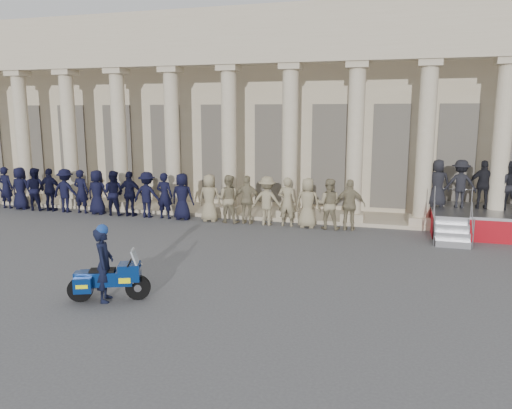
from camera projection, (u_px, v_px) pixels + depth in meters
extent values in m
plane|color=#4B4B4E|center=(178.00, 277.00, 13.53)|extent=(90.00, 90.00, 0.00)
cube|color=#BFAE8F|center=(295.00, 110.00, 26.87)|extent=(40.00, 10.00, 9.00)
cube|color=#BFAE8F|center=(264.00, 213.00, 21.82)|extent=(40.00, 2.60, 0.15)
cube|color=#BFAE8F|center=(259.00, 51.00, 19.84)|extent=(35.80, 1.00, 1.00)
cube|color=#BFAE8F|center=(259.00, 22.00, 19.64)|extent=(35.80, 1.00, 1.20)
cube|color=#BFAE8F|center=(28.00, 198.00, 24.25)|extent=(0.90, 0.90, 0.30)
cylinder|color=#BFAE8F|center=(23.00, 137.00, 23.72)|extent=(0.64, 0.64, 5.60)
cube|color=#BFAE8F|center=(18.00, 74.00, 23.19)|extent=(0.85, 0.85, 0.24)
cube|color=#BFAE8F|center=(74.00, 200.00, 23.54)|extent=(0.90, 0.90, 0.30)
cylinder|color=#BFAE8F|center=(70.00, 138.00, 23.00)|extent=(0.64, 0.64, 5.60)
cube|color=#BFAE8F|center=(65.00, 72.00, 22.47)|extent=(0.85, 0.85, 0.24)
cube|color=#BFAE8F|center=(123.00, 203.00, 22.82)|extent=(0.90, 0.90, 0.30)
cylinder|color=#BFAE8F|center=(119.00, 138.00, 22.28)|extent=(0.64, 0.64, 5.60)
cube|color=#BFAE8F|center=(116.00, 71.00, 21.75)|extent=(0.85, 0.85, 0.24)
cube|color=#BFAE8F|center=(174.00, 206.00, 22.10)|extent=(0.90, 0.90, 0.30)
cylinder|color=#BFAE8F|center=(172.00, 139.00, 21.56)|extent=(0.64, 0.64, 5.60)
cube|color=#BFAE8F|center=(170.00, 70.00, 21.03)|extent=(0.85, 0.85, 0.24)
cube|color=#BFAE8F|center=(230.00, 209.00, 21.38)|extent=(0.90, 0.90, 0.30)
cylinder|color=#BFAE8F|center=(229.00, 140.00, 20.85)|extent=(0.64, 0.64, 5.60)
cube|color=#BFAE8F|center=(228.00, 68.00, 20.31)|extent=(0.85, 0.85, 0.24)
cube|color=#BFAE8F|center=(289.00, 213.00, 20.67)|extent=(0.90, 0.90, 0.30)
cylinder|color=#BFAE8F|center=(290.00, 141.00, 20.13)|extent=(0.64, 0.64, 5.60)
cube|color=#BFAE8F|center=(291.00, 67.00, 19.60)|extent=(0.85, 0.85, 0.24)
cube|color=#BFAE8F|center=(352.00, 216.00, 19.95)|extent=(0.90, 0.90, 0.30)
cylinder|color=#BFAE8F|center=(355.00, 142.00, 19.41)|extent=(0.64, 0.64, 5.60)
cube|color=#BFAE8F|center=(358.00, 65.00, 18.88)|extent=(0.85, 0.85, 0.24)
cube|color=#BFAE8F|center=(421.00, 220.00, 19.23)|extent=(0.90, 0.90, 0.30)
cylinder|color=#BFAE8F|center=(425.00, 143.00, 18.69)|extent=(0.64, 0.64, 5.60)
cube|color=#BFAE8F|center=(430.00, 63.00, 18.16)|extent=(0.85, 0.85, 0.24)
cube|color=#BFAE8F|center=(494.00, 224.00, 18.51)|extent=(0.90, 0.90, 0.30)
cylinder|color=#BFAE8F|center=(501.00, 145.00, 17.98)|extent=(0.64, 0.64, 5.60)
cube|color=#BFAE8F|center=(509.00, 61.00, 17.44)|extent=(0.85, 0.85, 0.24)
cube|color=black|center=(31.00, 148.00, 26.11)|extent=(1.30, 0.12, 4.20)
cube|color=black|center=(74.00, 149.00, 25.39)|extent=(1.30, 0.12, 4.20)
cube|color=black|center=(119.00, 150.00, 24.67)|extent=(1.30, 0.12, 4.20)
cube|color=black|center=(167.00, 151.00, 23.96)|extent=(1.30, 0.12, 4.20)
cube|color=black|center=(217.00, 153.00, 23.24)|extent=(1.30, 0.12, 4.20)
cube|color=black|center=(271.00, 154.00, 22.52)|extent=(1.30, 0.12, 4.20)
cube|color=black|center=(329.00, 155.00, 21.80)|extent=(1.30, 0.12, 4.20)
cube|color=black|center=(390.00, 157.00, 21.09)|extent=(1.30, 0.12, 4.20)
cube|color=black|center=(456.00, 158.00, 20.37)|extent=(1.30, 0.12, 4.20)
imported|color=black|center=(6.00, 188.00, 23.07)|extent=(0.71, 0.46, 1.94)
imported|color=black|center=(20.00, 188.00, 22.85)|extent=(0.95, 0.62, 1.94)
imported|color=black|center=(35.00, 189.00, 22.62)|extent=(0.94, 0.73, 1.94)
imported|color=black|center=(50.00, 190.00, 22.40)|extent=(1.14, 0.47, 1.94)
imported|color=black|center=(66.00, 191.00, 22.18)|extent=(1.25, 0.72, 1.94)
imported|color=black|center=(81.00, 191.00, 21.96)|extent=(0.71, 0.46, 1.94)
imported|color=black|center=(97.00, 192.00, 21.73)|extent=(0.95, 0.62, 1.94)
imported|color=black|center=(114.00, 193.00, 21.51)|extent=(0.94, 0.73, 1.94)
imported|color=black|center=(130.00, 194.00, 21.29)|extent=(1.14, 0.47, 1.94)
imported|color=black|center=(147.00, 195.00, 21.06)|extent=(1.25, 0.72, 1.94)
imported|color=black|center=(165.00, 196.00, 20.84)|extent=(0.71, 0.46, 1.94)
imported|color=black|center=(182.00, 197.00, 20.62)|extent=(0.95, 0.62, 1.94)
imported|color=gray|center=(210.00, 198.00, 20.28)|extent=(0.95, 0.62, 1.94)
imported|color=gray|center=(228.00, 199.00, 20.06)|extent=(0.94, 0.73, 1.94)
imported|color=gray|center=(247.00, 200.00, 19.84)|extent=(1.14, 0.47, 1.94)
imported|color=gray|center=(267.00, 201.00, 19.61)|extent=(1.25, 0.72, 1.94)
imported|color=gray|center=(287.00, 202.00, 19.39)|extent=(0.71, 0.46, 1.94)
imported|color=gray|center=(308.00, 203.00, 19.17)|extent=(0.95, 0.62, 1.94)
imported|color=gray|center=(329.00, 204.00, 18.95)|extent=(0.94, 0.73, 1.94)
imported|color=gray|center=(350.00, 205.00, 18.72)|extent=(1.14, 0.47, 1.94)
cube|color=gray|center=(494.00, 211.00, 18.23)|extent=(4.36, 3.11, 0.10)
cube|color=#A70D17|center=(501.00, 233.00, 16.86)|extent=(4.36, 0.04, 0.78)
cube|color=#A70D17|center=(431.00, 220.00, 18.91)|extent=(0.04, 3.11, 0.78)
cube|color=gray|center=(453.00, 244.00, 16.48)|extent=(1.10, 0.28, 0.22)
cube|color=gray|center=(453.00, 236.00, 16.70)|extent=(1.10, 0.28, 0.22)
cube|color=gray|center=(452.00, 227.00, 16.93)|extent=(1.10, 0.28, 0.22)
cube|color=gray|center=(452.00, 219.00, 17.15)|extent=(1.10, 0.28, 0.22)
cylinder|color=gray|center=(489.00, 190.00, 19.55)|extent=(4.36, 0.04, 0.04)
imported|color=black|center=(438.00, 183.00, 18.80)|extent=(0.88, 0.57, 1.79)
imported|color=black|center=(460.00, 184.00, 18.58)|extent=(1.16, 0.67, 1.79)
imported|color=black|center=(484.00, 185.00, 18.36)|extent=(1.05, 0.44, 1.79)
imported|color=black|center=(507.00, 185.00, 18.14)|extent=(0.87, 0.68, 1.79)
cylinder|color=black|center=(138.00, 287.00, 11.86)|extent=(0.59, 0.34, 0.59)
cylinder|color=black|center=(80.00, 289.00, 11.73)|extent=(0.59, 0.34, 0.59)
cube|color=navy|center=(111.00, 278.00, 11.75)|extent=(1.09, 0.73, 0.34)
cube|color=navy|center=(130.00, 272.00, 11.77)|extent=(0.63, 0.61, 0.40)
cube|color=silver|center=(130.00, 280.00, 11.81)|extent=(0.28, 0.32, 0.11)
cube|color=#B2BFCC|center=(136.00, 259.00, 11.73)|extent=(0.33, 0.45, 0.48)
cube|color=black|center=(102.00, 271.00, 11.70)|extent=(0.65, 0.50, 0.09)
cube|color=navy|center=(81.00, 276.00, 11.67)|extent=(0.40, 0.40, 0.20)
cube|color=navy|center=(83.00, 285.00, 11.42)|extent=(0.45, 0.33, 0.36)
cube|color=#FDFF0D|center=(83.00, 285.00, 11.42)|extent=(0.33, 0.30, 0.09)
cube|color=navy|center=(88.00, 277.00, 11.98)|extent=(0.45, 0.33, 0.36)
cube|color=#FDFF0D|center=(88.00, 277.00, 11.98)|extent=(0.33, 0.30, 0.09)
cylinder|color=silver|center=(94.00, 287.00, 11.97)|extent=(0.53, 0.28, 0.09)
cylinder|color=black|center=(129.00, 263.00, 11.73)|extent=(0.27, 0.59, 0.03)
imported|color=black|center=(104.00, 265.00, 11.68)|extent=(0.64, 0.76, 1.77)
sphere|color=navy|center=(102.00, 230.00, 11.53)|extent=(0.28, 0.28, 0.28)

